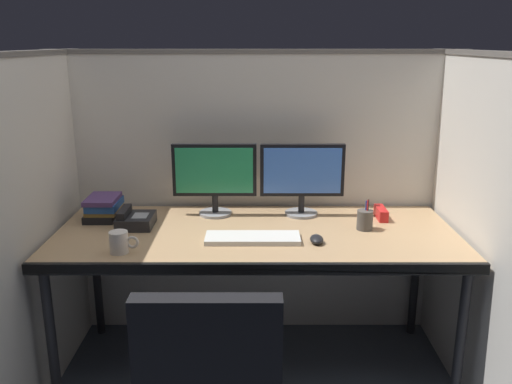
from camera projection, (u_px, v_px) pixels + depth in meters
cubicle_partition_rear at (256, 195)px, 2.95m from camera, size 2.21×0.06×1.57m
cubicle_partition_left at (38, 228)px, 2.43m from camera, size 0.06×1.41×1.57m
cubicle_partition_right at (474, 229)px, 2.43m from camera, size 0.06×1.41×1.57m
desk at (256, 242)px, 2.54m from camera, size 1.90×0.80×0.74m
monitor_left at (215, 174)px, 2.73m from camera, size 0.43×0.17×0.37m
monitor_right at (302, 175)px, 2.72m from camera, size 0.43×0.17×0.37m
keyboard_main at (253, 238)px, 2.42m from camera, size 0.43×0.15×0.02m
computer_mouse at (317, 239)px, 2.39m from camera, size 0.06×0.10×0.04m
red_stapler at (381, 213)px, 2.72m from camera, size 0.04×0.15×0.06m
desk_phone at (135, 220)px, 2.60m from camera, size 0.17×0.19×0.09m
coffee_mug at (120, 242)px, 2.27m from camera, size 0.13×0.08×0.09m
pen_cup at (365, 220)px, 2.55m from camera, size 0.08×0.08×0.15m
book_stack at (104, 207)px, 2.71m from camera, size 0.16×0.22×0.12m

